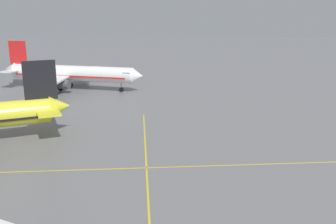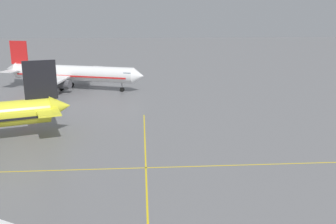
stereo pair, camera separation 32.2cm
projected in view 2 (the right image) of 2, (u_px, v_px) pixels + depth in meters
airliner_third_row at (71, 73)px, 93.45m from camera, size 37.22×31.83×11.87m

